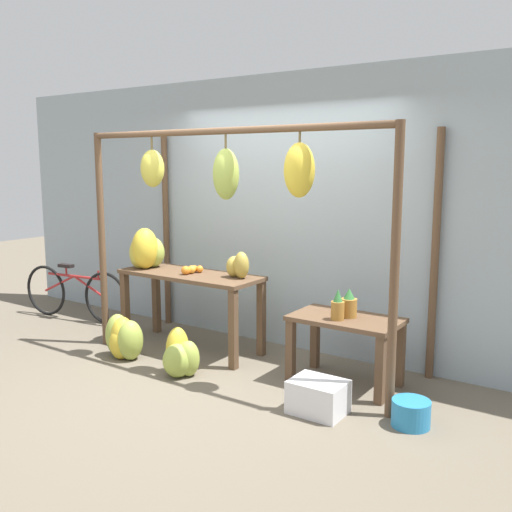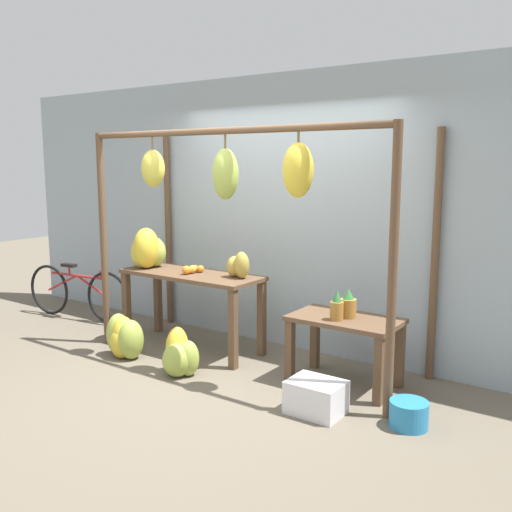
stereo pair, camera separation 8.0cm
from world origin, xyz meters
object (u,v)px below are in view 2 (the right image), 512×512
object	(u,v)px
fruit_crate_white	(316,397)
orange_pile	(192,269)
pineapple_cluster	(344,306)
papaya_pile	(238,266)
blue_bucket	(409,414)
banana_pile_on_table	(147,250)
banana_pile_ground_right	(181,356)
parked_bicycle	(78,292)
banana_pile_ground_left	(124,338)

from	to	relation	value
fruit_crate_white	orange_pile	bearing A→B (deg)	161.04
pineapple_cluster	papaya_pile	size ratio (longest dim) A/B	0.89
papaya_pile	blue_bucket	bearing A→B (deg)	-15.15
orange_pile	fruit_crate_white	bearing A→B (deg)	-18.96
banana_pile_on_table	fruit_crate_white	xyz separation A→B (m)	(2.39, -0.58, -0.87)
banana_pile_ground_right	banana_pile_on_table	bearing A→B (deg)	149.83
pineapple_cluster	parked_bicycle	xyz separation A→B (m)	(-3.65, 0.08, -0.38)
fruit_crate_white	parked_bicycle	xyz separation A→B (m)	(-3.74, 0.68, 0.21)
banana_pile_ground_right	blue_bucket	xyz separation A→B (m)	(2.07, 0.18, -0.08)
fruit_crate_white	papaya_pile	bearing A→B (deg)	150.89
banana_pile_on_table	banana_pile_ground_right	size ratio (longest dim) A/B	1.01
banana_pile_on_table	orange_pile	distance (m)	0.62
banana_pile_ground_left	banana_pile_ground_right	size ratio (longest dim) A/B	1.18
orange_pile	fruit_crate_white	distance (m)	2.03
banana_pile_ground_left	blue_bucket	bearing A→B (deg)	2.97
banana_pile_on_table	blue_bucket	size ratio (longest dim) A/B	1.53
orange_pile	parked_bicycle	distance (m)	2.01
fruit_crate_white	parked_bicycle	world-z (taller)	parked_bicycle
banana_pile_ground_right	papaya_pile	world-z (taller)	papaya_pile
banana_pile_ground_left	papaya_pile	world-z (taller)	papaya_pile
fruit_crate_white	blue_bucket	world-z (taller)	fruit_crate_white
blue_bucket	parked_bicycle	size ratio (longest dim) A/B	0.18
parked_bicycle	pineapple_cluster	bearing A→B (deg)	-1.19
parked_bicycle	banana_pile_on_table	bearing A→B (deg)	-4.35
banana_pile_ground_right	pineapple_cluster	bearing A→B (deg)	24.46
fruit_crate_white	pineapple_cluster	bearing A→B (deg)	97.76
banana_pile_ground_left	papaya_pile	bearing A→B (deg)	36.25
banana_pile_on_table	pineapple_cluster	size ratio (longest dim) A/B	1.63
orange_pile	banana_pile_ground_right	xyz separation A→B (m)	(0.39, -0.61, -0.67)
papaya_pile	pineapple_cluster	bearing A→B (deg)	-4.89
pineapple_cluster	fruit_crate_white	world-z (taller)	pineapple_cluster
banana_pile_on_table	orange_pile	xyz separation A→B (m)	(0.60, 0.04, -0.15)
banana_pile_on_table	fruit_crate_white	world-z (taller)	banana_pile_on_table
orange_pile	pineapple_cluster	size ratio (longest dim) A/B	0.91
orange_pile	parked_bicycle	bearing A→B (deg)	178.05
orange_pile	pineapple_cluster	world-z (taller)	orange_pile
orange_pile	pineapple_cluster	bearing A→B (deg)	-0.34
pineapple_cluster	papaya_pile	bearing A→B (deg)	175.11
blue_bucket	papaya_pile	distance (m)	2.17
banana_pile_ground_left	parked_bicycle	bearing A→B (deg)	157.24
banana_pile_ground_right	papaya_pile	distance (m)	1.03
banana_pile_on_table	blue_bucket	world-z (taller)	banana_pile_on_table
banana_pile_on_table	blue_bucket	distance (m)	3.22
banana_pile_ground_right	blue_bucket	size ratio (longest dim) A/B	1.52
fruit_crate_white	papaya_pile	world-z (taller)	papaya_pile
fruit_crate_white	banana_pile_ground_right	bearing A→B (deg)	179.80
orange_pile	banana_pile_ground_left	size ratio (longest dim) A/B	0.48
fruit_crate_white	parked_bicycle	size ratio (longest dim) A/B	0.26
orange_pile	banana_pile_ground_right	size ratio (longest dim) A/B	0.56
pineapple_cluster	fruit_crate_white	bearing A→B (deg)	-82.24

